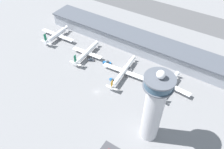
# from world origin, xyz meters

# --- Properties ---
(ground_plane) EXTENTS (1000.00, 1000.00, 0.00)m
(ground_plane) POSITION_xyz_m (0.00, 0.00, 0.00)
(ground_plane) COLOR gray
(terminal_building) EXTENTS (201.60, 25.00, 14.82)m
(terminal_building) POSITION_xyz_m (0.00, 70.00, 7.51)
(terminal_building) COLOR #9399A3
(terminal_building) RESTS_ON ground
(runway_strip) EXTENTS (302.40, 44.00, 0.01)m
(runway_strip) POSITION_xyz_m (0.00, 154.93, 0.00)
(runway_strip) COLOR #515154
(runway_strip) RESTS_ON ground
(control_tower) EXTENTS (17.29, 17.29, 59.96)m
(control_tower) POSITION_xyz_m (52.32, -12.15, 30.22)
(control_tower) COLOR #BCBCC1
(control_tower) RESTS_ON ground
(airplane_gate_alpha) EXTENTS (41.23, 33.85, 14.40)m
(airplane_gate_alpha) POSITION_xyz_m (-79.46, 39.24, 4.65)
(airplane_gate_alpha) COLOR white
(airplane_gate_alpha) RESTS_ON ground
(airplane_gate_bravo) EXTENTS (32.03, 38.02, 13.50)m
(airplane_gate_bravo) POSITION_xyz_m (-34.89, 32.54, 4.13)
(airplane_gate_bravo) COLOR white
(airplane_gate_bravo) RESTS_ON ground
(airplane_gate_charlie) EXTENTS (40.88, 45.22, 11.85)m
(airplane_gate_charlie) POSITION_xyz_m (8.30, 28.96, 4.16)
(airplane_gate_charlie) COLOR white
(airplane_gate_charlie) RESTS_ON ground
(airplane_gate_delta) EXTENTS (37.67, 35.76, 13.31)m
(airplane_gate_delta) POSITION_xyz_m (47.70, 34.79, 4.57)
(airplane_gate_delta) COLOR white
(airplane_gate_delta) RESTS_ON ground
(service_truck_catering) EXTENTS (6.24, 4.72, 2.56)m
(service_truck_catering) POSITION_xyz_m (-27.15, 29.11, 0.89)
(service_truck_catering) COLOR black
(service_truck_catering) RESTS_ON ground
(service_truck_fuel) EXTENTS (6.66, 4.70, 3.16)m
(service_truck_fuel) POSITION_xyz_m (4.54, 16.76, 1.10)
(service_truck_fuel) COLOR black
(service_truck_fuel) RESTS_ON ground
(service_truck_baggage) EXTENTS (8.01, 4.82, 2.69)m
(service_truck_baggage) POSITION_xyz_m (-12.50, 34.03, 0.93)
(service_truck_baggage) COLOR black
(service_truck_baggage) RESTS_ON ground
(service_truck_water) EXTENTS (8.35, 3.22, 3.06)m
(service_truck_water) POSITION_xyz_m (7.84, 37.05, 1.07)
(service_truck_water) COLOR black
(service_truck_water) RESTS_ON ground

